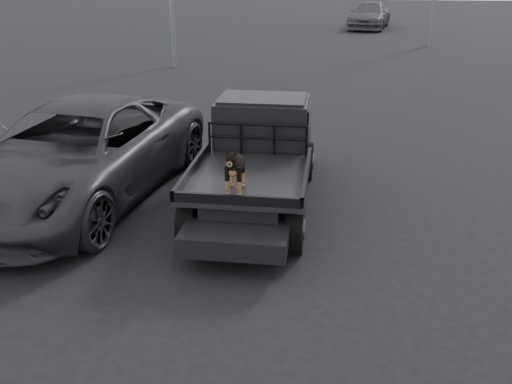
% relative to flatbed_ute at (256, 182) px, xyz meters
% --- Properties ---
extents(ground, '(120.00, 120.00, 0.00)m').
position_rel_flatbed_ute_xyz_m(ground, '(-0.27, -1.95, -0.46)').
color(ground, black).
rests_on(ground, ground).
extents(flatbed_ute, '(2.00, 5.40, 0.92)m').
position_rel_flatbed_ute_xyz_m(flatbed_ute, '(0.00, 0.00, 0.00)').
color(flatbed_ute, black).
rests_on(flatbed_ute, ground).
extents(ute_cab, '(1.72, 1.30, 0.88)m').
position_rel_flatbed_ute_xyz_m(ute_cab, '(-0.00, 0.95, 0.90)').
color(ute_cab, black).
rests_on(ute_cab, flatbed_ute).
extents(headache_rack, '(1.80, 0.08, 0.55)m').
position_rel_flatbed_ute_xyz_m(headache_rack, '(-0.00, 0.20, 0.74)').
color(headache_rack, black).
rests_on(headache_rack, flatbed_ute).
extents(dog, '(0.32, 0.60, 0.74)m').
position_rel_flatbed_ute_xyz_m(dog, '(-0.10, -1.59, 0.83)').
color(dog, black).
rests_on(dog, flatbed_ute).
extents(parked_suv, '(3.70, 6.68, 1.77)m').
position_rel_flatbed_ute_xyz_m(parked_suv, '(-3.31, -0.09, 0.42)').
color(parked_suv, '#2F2F34').
rests_on(parked_suv, ground).
extents(distant_car_b, '(3.21, 5.87, 1.61)m').
position_rel_flatbed_ute_xyz_m(distant_car_b, '(3.37, 29.52, 0.35)').
color(distant_car_b, '#4C4C51').
rests_on(distant_car_b, ground).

